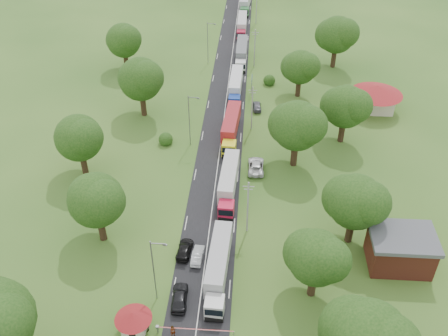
# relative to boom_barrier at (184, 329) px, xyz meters

# --- Properties ---
(ground) EXTENTS (260.00, 260.00, 0.00)m
(ground) POSITION_rel_boom_barrier_xyz_m (1.36, 25.00, -0.89)
(ground) COLOR #2E561C
(ground) RESTS_ON ground
(road) EXTENTS (8.00, 200.00, 0.04)m
(road) POSITION_rel_boom_barrier_xyz_m (1.36, 45.00, -0.89)
(road) COLOR black
(road) RESTS_ON ground
(boom_barrier) EXTENTS (9.22, 0.35, 1.18)m
(boom_barrier) POSITION_rel_boom_barrier_xyz_m (0.00, 0.00, 0.00)
(boom_barrier) COLOR slate
(boom_barrier) RESTS_ON ground
(guard_booth) EXTENTS (4.40, 4.40, 3.45)m
(guard_booth) POSITION_rel_boom_barrier_xyz_m (-5.84, -0.00, 1.27)
(guard_booth) COLOR beige
(guard_booth) RESTS_ON ground
(info_sign) EXTENTS (0.12, 3.10, 4.10)m
(info_sign) POSITION_rel_boom_barrier_xyz_m (6.56, 60.00, 2.11)
(info_sign) COLOR slate
(info_sign) RESTS_ON ground
(pole_1) EXTENTS (1.60, 0.24, 9.00)m
(pole_1) POSITION_rel_boom_barrier_xyz_m (6.86, 18.00, 3.79)
(pole_1) COLOR gray
(pole_1) RESTS_ON ground
(pole_2) EXTENTS (1.60, 0.24, 9.00)m
(pole_2) POSITION_rel_boom_barrier_xyz_m (6.86, 46.00, 3.79)
(pole_2) COLOR gray
(pole_2) RESTS_ON ground
(pole_3) EXTENTS (1.60, 0.24, 9.00)m
(pole_3) POSITION_rel_boom_barrier_xyz_m (6.86, 74.00, 3.79)
(pole_3) COLOR gray
(pole_3) RESTS_ON ground
(pole_4) EXTENTS (1.60, 0.24, 9.00)m
(pole_4) POSITION_rel_boom_barrier_xyz_m (6.86, 102.00, 3.79)
(pole_4) COLOR gray
(pole_4) RESTS_ON ground
(lamp_0) EXTENTS (2.03, 0.22, 10.00)m
(lamp_0) POSITION_rel_boom_barrier_xyz_m (-3.99, 5.00, 4.66)
(lamp_0) COLOR slate
(lamp_0) RESTS_ON ground
(lamp_1) EXTENTS (2.03, 0.22, 10.00)m
(lamp_1) POSITION_rel_boom_barrier_xyz_m (-3.99, 40.00, 4.66)
(lamp_1) COLOR slate
(lamp_1) RESTS_ON ground
(lamp_2) EXTENTS (2.03, 0.22, 10.00)m
(lamp_2) POSITION_rel_boom_barrier_xyz_m (-3.99, 75.00, 4.66)
(lamp_2) COLOR slate
(lamp_2) RESTS_ON ground
(tree_2) EXTENTS (8.00, 8.00, 10.10)m
(tree_2) POSITION_rel_boom_barrier_xyz_m (15.35, 7.14, 5.70)
(tree_2) COLOR #382616
(tree_2) RESTS_ON ground
(tree_3) EXTENTS (8.80, 8.80, 11.07)m
(tree_3) POSITION_rel_boom_barrier_xyz_m (21.35, 17.16, 6.33)
(tree_3) COLOR #382616
(tree_3) RESTS_ON ground
(tree_4) EXTENTS (9.60, 9.60, 12.05)m
(tree_4) POSITION_rel_boom_barrier_xyz_m (14.34, 35.17, 6.96)
(tree_4) COLOR #382616
(tree_4) RESTS_ON ground
(tree_5) EXTENTS (8.80, 8.80, 11.07)m
(tree_5) POSITION_rel_boom_barrier_xyz_m (23.35, 43.16, 6.33)
(tree_5) COLOR #382616
(tree_5) RESTS_ON ground
(tree_6) EXTENTS (8.00, 8.00, 10.10)m
(tree_6) POSITION_rel_boom_barrier_xyz_m (16.35, 60.14, 5.70)
(tree_6) COLOR #382616
(tree_6) RESTS_ON ground
(tree_7) EXTENTS (9.60, 9.60, 12.05)m
(tree_7) POSITION_rel_boom_barrier_xyz_m (25.34, 75.17, 6.96)
(tree_7) COLOR #382616
(tree_7) RESTS_ON ground
(tree_10) EXTENTS (8.80, 8.80, 11.07)m
(tree_10) POSITION_rel_boom_barrier_xyz_m (-13.65, 15.16, 6.33)
(tree_10) COLOR #382616
(tree_10) RESTS_ON ground
(tree_11) EXTENTS (8.80, 8.80, 11.07)m
(tree_11) POSITION_rel_boom_barrier_xyz_m (-20.65, 30.16, 6.33)
(tree_11) COLOR #382616
(tree_11) RESTS_ON ground
(tree_12) EXTENTS (9.60, 9.60, 12.05)m
(tree_12) POSITION_rel_boom_barrier_xyz_m (-14.66, 50.17, 6.96)
(tree_12) COLOR #382616
(tree_12) RESTS_ON ground
(tree_13) EXTENTS (8.80, 8.80, 11.07)m
(tree_13) POSITION_rel_boom_barrier_xyz_m (-22.65, 70.16, 6.33)
(tree_13) COLOR #382616
(tree_13) RESTS_ON ground
(house_brick) EXTENTS (8.60, 6.60, 5.20)m
(house_brick) POSITION_rel_boom_barrier_xyz_m (27.36, 13.00, 1.76)
(house_brick) COLOR maroon
(house_brick) RESTS_ON ground
(house_cream) EXTENTS (10.08, 10.08, 5.80)m
(house_cream) POSITION_rel_boom_barrier_xyz_m (31.36, 55.00, 2.75)
(house_cream) COLOR beige
(house_cream) RESTS_ON ground
(truck_0) EXTENTS (2.97, 14.10, 3.90)m
(truck_0) POSITION_rel_boom_barrier_xyz_m (3.36, 8.98, 1.18)
(truck_0) COLOR #B8B8B8
(truck_0) RESTS_ON ground
(truck_1) EXTENTS (2.94, 14.00, 3.87)m
(truck_1) POSITION_rel_boom_barrier_xyz_m (3.63, 26.73, 1.16)
(truck_1) COLOR #B71435
(truck_1) RESTS_ON ground
(truck_2) EXTENTS (3.19, 14.33, 3.96)m
(truck_2) POSITION_rel_boom_barrier_xyz_m (3.10, 43.09, 1.21)
(truck_2) COLOR yellow
(truck_2) RESTS_ON ground
(truck_3) EXTENTS (2.61, 13.80, 3.82)m
(truck_3) POSITION_rel_boom_barrier_xyz_m (3.18, 59.90, 1.14)
(truck_3) COLOR navy
(truck_3) RESTS_ON ground
(truck_4) EXTENTS (2.44, 14.22, 3.95)m
(truck_4) POSITION_rel_boom_barrier_xyz_m (3.76, 76.90, 1.20)
(truck_4) COLOR silver
(truck_4) RESTS_ON ground
(truck_5) EXTENTS (2.33, 13.49, 3.74)m
(truck_5) POSITION_rel_boom_barrier_xyz_m (3.15, 95.41, 1.09)
(truck_5) COLOR #A81935
(truck_5) RESTS_ON ground
(truck_6) EXTENTS (3.19, 14.34, 3.96)m
(truck_6) POSITION_rel_boom_barrier_xyz_m (3.48, 113.08, 1.21)
(truck_6) COLOR #25632F
(truck_6) RESTS_ON ground
(car_lane_front) EXTENTS (2.21, 4.95, 1.65)m
(car_lane_front) POSITION_rel_boom_barrier_xyz_m (-1.17, 4.63, -0.06)
(car_lane_front) COLOR black
(car_lane_front) RESTS_ON ground
(car_lane_mid) EXTENTS (1.63, 4.11, 1.33)m
(car_lane_mid) POSITION_rel_boom_barrier_xyz_m (0.30, 12.00, -0.23)
(car_lane_mid) COLOR #ACB0B5
(car_lane_mid) RESTS_ON ground
(car_lane_rear) EXTENTS (2.23, 4.79, 1.35)m
(car_lane_rear) POSITION_rel_boom_barrier_xyz_m (-1.64, 13.00, -0.21)
(car_lane_rear) COLOR black
(car_lane_rear) RESTS_ON ground
(car_verge_near) EXTENTS (2.71, 5.74, 1.58)m
(car_verge_near) POSITION_rel_boom_barrier_xyz_m (7.92, 33.04, -0.10)
(car_verge_near) COLOR silver
(car_verge_near) RESTS_ON ground
(car_verge_far) EXTENTS (2.01, 4.36, 1.45)m
(car_verge_far) POSITION_rel_boom_barrier_xyz_m (7.79, 53.68, -0.17)
(car_verge_far) COLOR #55575C
(car_verge_far) RESTS_ON ground
(pedestrian_near) EXTENTS (0.76, 0.67, 1.74)m
(pedestrian_near) POSITION_rel_boom_barrier_xyz_m (-1.25, -0.39, -0.02)
(pedestrian_near) COLOR gray
(pedestrian_near) RESTS_ON ground
(pedestrian_booth) EXTENTS (1.02, 1.12, 1.88)m
(pedestrian_booth) POSITION_rel_boom_barrier_xyz_m (-4.48, 0.16, 0.05)
(pedestrian_booth) COLOR gray
(pedestrian_booth) RESTS_ON ground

